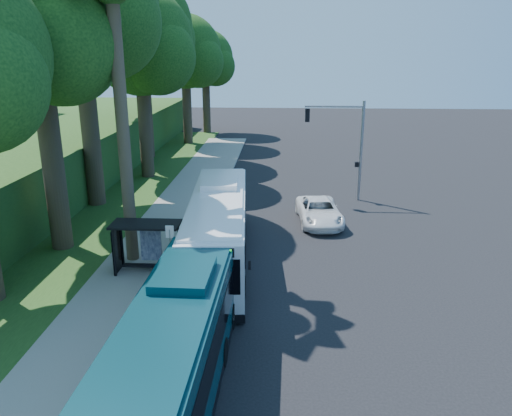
# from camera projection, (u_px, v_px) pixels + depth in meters

# --- Properties ---
(ground) EXTENTS (140.00, 140.00, 0.00)m
(ground) POSITION_uv_depth(u_px,v_px,m) (294.00, 252.00, 26.47)
(ground) COLOR black
(ground) RESTS_ON ground
(sidewalk) EXTENTS (4.50, 70.00, 0.12)m
(sidewalk) POSITION_uv_depth(u_px,v_px,m) (158.00, 248.00, 26.82)
(sidewalk) COLOR gray
(sidewalk) RESTS_ON ground
(red_curb) EXTENTS (0.25, 30.00, 0.13)m
(red_curb) POSITION_uv_depth(u_px,v_px,m) (186.00, 282.00, 22.89)
(red_curb) COLOR maroon
(red_curb) RESTS_ON ground
(grass_verge) EXTENTS (8.00, 70.00, 0.06)m
(grass_verge) POSITION_uv_depth(u_px,v_px,m) (89.00, 218.00, 31.88)
(grass_verge) COLOR #234719
(grass_verge) RESTS_ON ground
(bus_shelter) EXTENTS (3.20, 1.51, 2.55)m
(bus_shelter) POSITION_uv_depth(u_px,v_px,m) (142.00, 237.00, 23.57)
(bus_shelter) COLOR black
(bus_shelter) RESTS_ON ground
(stop_sign_pole) EXTENTS (0.35, 0.06, 3.17)m
(stop_sign_pole) POSITION_uv_depth(u_px,v_px,m) (171.00, 250.00, 21.35)
(stop_sign_pole) COLOR gray
(stop_sign_pole) RESTS_ON ground
(traffic_signal_pole) EXTENTS (4.10, 0.30, 7.00)m
(traffic_signal_pole) POSITION_uv_depth(u_px,v_px,m) (347.00, 138.00, 34.46)
(traffic_signal_pole) COLOR gray
(traffic_signal_pole) RESTS_ON ground
(tree_0) EXTENTS (8.40, 8.00, 15.70)m
(tree_0) POSITION_uv_depth(u_px,v_px,m) (38.00, 29.00, 23.70)
(tree_0) COLOR #382B1E
(tree_0) RESTS_ON ground
(tree_1) EXTENTS (10.50, 10.00, 18.26)m
(tree_1) POSITION_uv_depth(u_px,v_px,m) (80.00, 8.00, 30.90)
(tree_1) COLOR #382B1E
(tree_1) RESTS_ON ground
(tree_2) EXTENTS (8.82, 8.40, 15.12)m
(tree_2) POSITION_uv_depth(u_px,v_px,m) (141.00, 47.00, 39.13)
(tree_2) COLOR #382B1E
(tree_2) RESTS_ON ground
(tree_3) EXTENTS (10.08, 9.60, 17.28)m
(tree_3) POSITION_uv_depth(u_px,v_px,m) (142.00, 31.00, 46.39)
(tree_3) COLOR #382B1E
(tree_3) RESTS_ON ground
(tree_4) EXTENTS (8.40, 8.00, 14.14)m
(tree_4) POSITION_uv_depth(u_px,v_px,m) (186.00, 55.00, 54.56)
(tree_4) COLOR #382B1E
(tree_4) RESTS_ON ground
(tree_5) EXTENTS (7.35, 7.00, 12.86)m
(tree_5) POSITION_uv_depth(u_px,v_px,m) (206.00, 61.00, 62.36)
(tree_5) COLOR #382B1E
(tree_5) RESTS_ON ground
(white_bus) EXTENTS (3.57, 12.72, 3.74)m
(white_bus) POSITION_uv_depth(u_px,v_px,m) (219.00, 227.00, 24.89)
(white_bus) COLOR white
(white_bus) RESTS_ON ground
(teal_bus) EXTENTS (2.77, 11.98, 3.56)m
(teal_bus) POSITION_uv_depth(u_px,v_px,m) (173.00, 354.00, 14.62)
(teal_bus) COLOR #0A333C
(teal_bus) RESTS_ON ground
(pickup) EXTENTS (2.91, 5.53, 1.48)m
(pickup) POSITION_uv_depth(u_px,v_px,m) (319.00, 211.00, 30.79)
(pickup) COLOR white
(pickup) RESTS_ON ground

